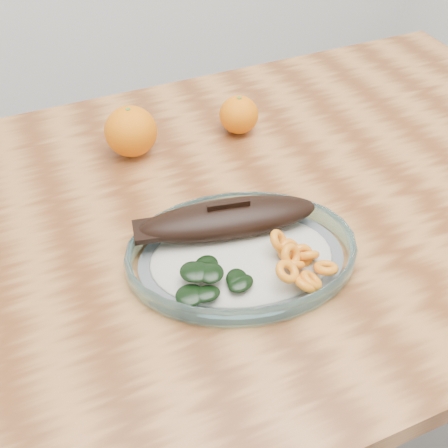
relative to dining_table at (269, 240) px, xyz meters
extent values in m
plane|color=slate|center=(0.00, 0.00, -0.65)|extent=(3.00, 3.00, 0.00)
cube|color=brown|center=(0.00, 0.00, 0.08)|extent=(1.20, 0.80, 0.04)
cylinder|color=brown|center=(0.54, 0.34, -0.30)|extent=(0.06, 0.06, 0.71)
ellipsoid|color=white|center=(-0.10, -0.11, 0.10)|extent=(0.65, 0.53, 0.01)
torus|color=#94D9E5|center=(-0.10, -0.11, 0.11)|extent=(0.68, 0.68, 0.03)
ellipsoid|color=silver|center=(-0.10, -0.11, 0.12)|extent=(0.57, 0.46, 0.02)
ellipsoid|color=black|center=(-0.10, -0.06, 0.15)|extent=(0.26, 0.12, 0.04)
ellipsoid|color=black|center=(-0.10, -0.06, 0.14)|extent=(0.22, 0.10, 0.02)
cube|color=black|center=(-0.21, -0.04, 0.15)|extent=(0.05, 0.05, 0.01)
cube|color=black|center=(-0.10, -0.06, 0.17)|extent=(0.06, 0.02, 0.02)
torus|color=#DE5910|center=(-0.03, -0.16, 0.14)|extent=(0.04, 0.03, 0.04)
torus|color=#DE5910|center=(-0.04, -0.16, 0.14)|extent=(0.04, 0.03, 0.04)
torus|color=#DE5910|center=(-0.02, -0.19, 0.14)|extent=(0.05, 0.05, 0.03)
torus|color=#DE5910|center=(-0.05, -0.20, 0.14)|extent=(0.04, 0.05, 0.04)
torus|color=#DE5910|center=(-0.05, -0.14, 0.14)|extent=(0.04, 0.03, 0.04)
torus|color=#DE5910|center=(-0.05, -0.16, 0.14)|extent=(0.04, 0.05, 0.03)
torus|color=#DE5910|center=(-0.06, -0.20, 0.14)|extent=(0.04, 0.04, 0.04)
torus|color=#DE5910|center=(-0.06, -0.16, 0.15)|extent=(0.05, 0.04, 0.04)
torus|color=#DE5910|center=(-0.06, -0.13, 0.15)|extent=(0.04, 0.04, 0.04)
torus|color=#DE5910|center=(-0.08, -0.18, 0.15)|extent=(0.04, 0.04, 0.03)
ellipsoid|color=black|center=(-0.16, -0.12, 0.14)|extent=(0.05, 0.05, 0.01)
ellipsoid|color=black|center=(-0.20, -0.16, 0.14)|extent=(0.05, 0.05, 0.01)
ellipsoid|color=black|center=(-0.13, -0.16, 0.14)|extent=(0.04, 0.04, 0.01)
ellipsoid|color=black|center=(-0.18, -0.16, 0.14)|extent=(0.04, 0.03, 0.01)
ellipsoid|color=black|center=(-0.13, -0.16, 0.14)|extent=(0.04, 0.04, 0.01)
ellipsoid|color=black|center=(-0.18, -0.13, 0.15)|extent=(0.04, 0.04, 0.01)
ellipsoid|color=black|center=(-0.16, -0.14, 0.15)|extent=(0.05, 0.05, 0.01)
ellipsoid|color=black|center=(-0.18, -0.13, 0.15)|extent=(0.03, 0.04, 0.01)
sphere|color=orange|center=(-0.17, 0.19, 0.14)|extent=(0.09, 0.09, 0.09)
sphere|color=orange|center=(0.03, 0.18, 0.13)|extent=(0.07, 0.07, 0.07)
camera|label=1|loc=(-0.34, -0.59, 0.66)|focal=45.00mm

